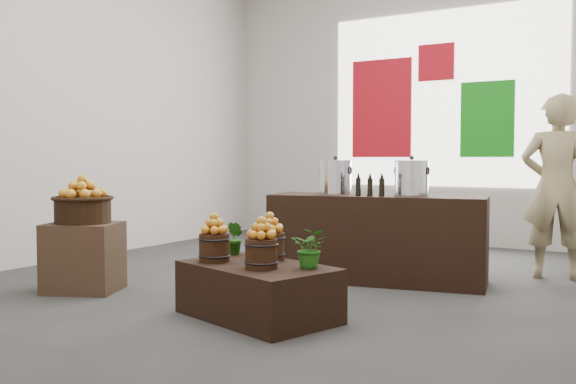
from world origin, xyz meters
The scene contains 23 objects.
ground centered at (0.00, 0.00, 0.00)m, with size 7.00×7.00×0.00m, color #343532.
back_wall centered at (0.00, 3.50, 2.00)m, with size 6.00×0.04×4.00m, color #B0A9A2.
back_opening centered at (0.30, 3.48, 2.00)m, with size 3.20×0.02×2.40m, color white.
deco_red_left centered at (-0.60, 3.47, 1.90)m, with size 0.90×0.04×1.40m, color #AB0D18.
deco_green_right centered at (0.90, 3.47, 1.70)m, with size 0.70×0.04×1.00m, color #137E14.
deco_red_upper centered at (0.20, 3.47, 2.50)m, with size 0.50×0.04×0.50m, color #AB0D18.
crate centered at (-1.45, -1.26, 0.30)m, with size 0.61×0.50×0.61m, color #4E3324.
wicker_basket centered at (-1.45, -1.26, 0.72)m, with size 0.49×0.49×0.22m, color black.
apples_in_basket centered at (-1.45, -1.26, 0.93)m, with size 0.38×0.38×0.20m, color #AB0514, non-canonical shape.
display_table centered at (0.41, -1.27, 0.20)m, with size 1.15×0.71×0.40m, color black.
apple_bucket_front_left centered at (0.05, -1.32, 0.50)m, with size 0.23×0.23×0.21m, color black.
apples_in_bucket_front_left centered at (0.05, -1.32, 0.69)m, with size 0.17×0.17×0.15m, color #AB0514, non-canonical shape.
apple_bucket_front_right centered at (0.53, -1.40, 0.50)m, with size 0.23×0.23×0.21m, color black.
apples_in_bucket_front_right centered at (0.53, -1.40, 0.69)m, with size 0.17×0.17×0.15m, color #AB0514, non-canonical shape.
apple_bucket_rear centered at (0.36, -1.03, 0.50)m, with size 0.23×0.23×0.21m, color black.
apples_in_bucket_rear centered at (0.36, -1.03, 0.69)m, with size 0.17×0.17×0.15m, color #AB0514, non-canonical shape.
herb_garnish_right centered at (0.81, -1.19, 0.54)m, with size 0.26×0.23×0.29m, color #1C5712.
herb_garnish_left centered at (-0.01, -0.96, 0.54)m, with size 0.15×0.12×0.27m, color #1C5712.
counter centered at (0.60, 0.51, 0.42)m, with size 2.03×0.65×0.83m, color black.
stock_pot_left centered at (0.20, 0.43, 0.99)m, with size 0.31×0.31×0.31m, color silver.
stock_pot_center centered at (0.92, 0.57, 0.99)m, with size 0.31×0.31×0.31m, color silver.
oil_cruets centered at (0.64, 0.31, 0.95)m, with size 0.22×0.06×0.23m, color black, non-canonical shape.
shopper centered at (2.05, 1.54, 0.90)m, with size 0.66×0.43×1.81m, color #928359.
Camera 1 is at (3.02, -5.18, 1.18)m, focal length 40.00 mm.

